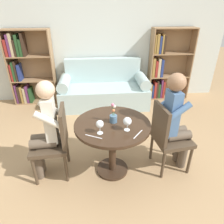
# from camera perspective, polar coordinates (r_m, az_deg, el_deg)

# --- Properties ---
(ground_plane) EXTENTS (16.00, 16.00, 0.00)m
(ground_plane) POSITION_cam_1_polar(r_m,az_deg,el_deg) (2.71, 0.10, -16.12)
(ground_plane) COLOR tan
(back_wall) EXTENTS (5.20, 0.05, 2.70)m
(back_wall) POSITION_cam_1_polar(r_m,az_deg,el_deg) (4.36, -2.95, 21.09)
(back_wall) COLOR silver
(back_wall) RESTS_ON ground_plane
(round_table) EXTENTS (0.87, 0.87, 0.71)m
(round_table) POSITION_cam_1_polar(r_m,az_deg,el_deg) (2.36, 0.11, -6.45)
(round_table) COLOR #382619
(round_table) RESTS_ON ground_plane
(couch) EXTENTS (1.80, 0.80, 0.92)m
(couch) POSITION_cam_1_polar(r_m,az_deg,el_deg) (4.21, -2.35, 6.18)
(couch) COLOR #A8C1C1
(couch) RESTS_ON ground_plane
(bookshelf_left) EXTENTS (0.89, 0.28, 1.50)m
(bookshelf_left) POSITION_cam_1_polar(r_m,az_deg,el_deg) (4.54, -23.30, 11.42)
(bookshelf_left) COLOR #93704C
(bookshelf_left) RESTS_ON ground_plane
(bookshelf_right) EXTENTS (0.89, 0.28, 1.50)m
(bookshelf_right) POSITION_cam_1_polar(r_m,az_deg,el_deg) (4.59, 14.58, 12.35)
(bookshelf_right) COLOR #93704C
(bookshelf_right) RESTS_ON ground_plane
(chair_left) EXTENTS (0.45, 0.45, 0.90)m
(chair_left) POSITION_cam_1_polar(r_m,az_deg,el_deg) (2.47, -15.97, -7.68)
(chair_left) COLOR #473828
(chair_left) RESTS_ON ground_plane
(chair_right) EXTENTS (0.47, 0.47, 0.90)m
(chair_right) POSITION_cam_1_polar(r_m,az_deg,el_deg) (2.54, 15.57, -6.44)
(chair_right) COLOR #473828
(chair_right) RESTS_ON ground_plane
(person_left) EXTENTS (0.43, 0.36, 1.23)m
(person_left) POSITION_cam_1_polar(r_m,az_deg,el_deg) (2.40, -18.61, -4.89)
(person_left) COLOR brown
(person_left) RESTS_ON ground_plane
(person_right) EXTENTS (0.44, 0.37, 1.27)m
(person_right) POSITION_cam_1_polar(r_m,az_deg,el_deg) (2.49, 17.82, -2.60)
(person_right) COLOR brown
(person_right) RESTS_ON ground_plane
(wine_glass_left) EXTENTS (0.08, 0.08, 0.15)m
(wine_glass_left) POSITION_cam_1_polar(r_m,az_deg,el_deg) (2.05, -3.52, -3.57)
(wine_glass_left) COLOR white
(wine_glass_left) RESTS_ON round_table
(wine_glass_right) EXTENTS (0.09, 0.09, 0.15)m
(wine_glass_right) POSITION_cam_1_polar(r_m,az_deg,el_deg) (2.11, 4.41, -2.72)
(wine_glass_right) COLOR white
(wine_glass_right) RESTS_ON round_table
(flower_vase) EXTENTS (0.09, 0.09, 0.24)m
(flower_vase) POSITION_cam_1_polar(r_m,az_deg,el_deg) (2.26, 0.41, -1.33)
(flower_vase) COLOR slate
(flower_vase) RESTS_ON round_table
(knife_left_setting) EXTENTS (0.13, 0.15, 0.00)m
(knife_left_setting) POSITION_cam_1_polar(r_m,az_deg,el_deg) (2.11, 7.43, -6.32)
(knife_left_setting) COLOR silver
(knife_left_setting) RESTS_ON round_table
(fork_left_setting) EXTENTS (0.17, 0.10, 0.00)m
(fork_left_setting) POSITION_cam_1_polar(r_m,az_deg,el_deg) (2.06, -5.29, -7.00)
(fork_left_setting) COLOR silver
(fork_left_setting) RESTS_ON round_table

